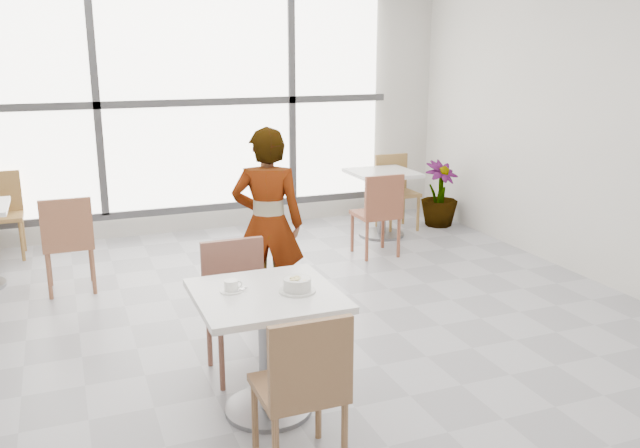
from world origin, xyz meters
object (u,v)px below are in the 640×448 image
object	(u,v)px
main_table	(267,329)
chair_far	(238,298)
bg_chair_left_near	(68,238)
coffee_cup	(232,287)
plant_right	(440,194)
bg_chair_left_far	(0,209)
bg_chair_right_far	(395,186)
person	(268,224)
bg_chair_right_near	(379,209)
oatmeal_bowl	(297,285)
bg_table_right	(382,194)
chair_near	(304,383)

from	to	relation	value
main_table	chair_far	xyz separation A→B (m)	(-0.02, 0.61, -0.02)
main_table	bg_chair_left_near	world-z (taller)	bg_chair_left_near
coffee_cup	plant_right	xyz separation A→B (m)	(3.37, 3.27, -0.39)
chair_far	bg_chair_left_far	bearing A→B (deg)	115.94
main_table	bg_chair_right_far	distance (m)	4.37
plant_right	person	bearing A→B (deg)	-144.52
main_table	bg_chair_right_near	xyz separation A→B (m)	(1.96, 2.49, -0.02)
coffee_cup	bg_chair_right_near	size ratio (longest dim) A/B	0.18
oatmeal_bowl	bg_table_right	size ratio (longest dim) A/B	0.28
main_table	bg_chair_right_near	bearing A→B (deg)	51.86
chair_near	bg_chair_left_near	bearing A→B (deg)	-72.23
bg_chair_right_near	bg_chair_right_far	xyz separation A→B (m)	(0.69, 0.98, 0.00)
coffee_cup	bg_chair_right_far	distance (m)	4.43
bg_chair_left_far	bg_chair_right_near	size ratio (longest dim) A/B	1.00
chair_near	bg_chair_left_near	xyz separation A→B (m)	(-1.01, 3.16, 0.00)
oatmeal_bowl	person	world-z (taller)	person
chair_far	oatmeal_bowl	xyz separation A→B (m)	(0.18, -0.67, 0.29)
bg_chair_left_far	chair_near	bearing A→B (deg)	-70.40
bg_table_right	plant_right	xyz separation A→B (m)	(0.85, 0.15, -0.10)
chair_near	bg_table_right	xyz separation A→B (m)	(2.35, 3.84, -0.01)
bg_chair_right_near	plant_right	xyz separation A→B (m)	(1.24, 0.86, -0.11)
chair_near	bg_chair_right_far	distance (m)	4.90
person	bg_chair_left_near	world-z (taller)	person
oatmeal_bowl	bg_chair_left_near	bearing A→B (deg)	114.65
oatmeal_bowl	chair_near	bearing A→B (deg)	-106.78
bg_chair_right_far	main_table	bearing A→B (deg)	-127.29
oatmeal_bowl	bg_chair_left_far	xyz separation A→B (m)	(-1.80, 4.00, -0.29)
bg_chair_right_near	person	bearing A→B (deg)	36.05
chair_near	oatmeal_bowl	world-z (taller)	chair_near
bg_chair_right_near	bg_chair_right_far	bearing A→B (deg)	-125.06
oatmeal_bowl	coffee_cup	world-z (taller)	oatmeal_bowl
bg_chair_left_far	main_table	bearing A→B (deg)	-67.44
chair_far	bg_chair_right_near	distance (m)	2.73
coffee_cup	bg_table_right	bearing A→B (deg)	51.04
main_table	bg_chair_right_near	world-z (taller)	bg_chair_right_near
chair_near	bg_chair_left_far	world-z (taller)	same
oatmeal_bowl	bg_chair_right_far	xyz separation A→B (m)	(2.48, 3.54, -0.29)
person	bg_chair_right_far	bearing A→B (deg)	-115.22
chair_far	bg_chair_right_near	size ratio (longest dim) A/B	1.00
bg_chair_right_near	chair_near	bearing A→B (deg)	57.88
chair_near	coffee_cup	size ratio (longest dim) A/B	5.47
chair_near	bg_chair_right_near	world-z (taller)	same
chair_near	person	xyz separation A→B (m)	(0.45, 2.02, 0.26)
person	bg_table_right	bearing A→B (deg)	-115.07
person	bg_chair_right_near	size ratio (longest dim) A/B	1.75
chair_far	bg_table_right	size ratio (longest dim) A/B	1.16
person	bg_chair_left_near	bearing A→B (deg)	-16.57
bg_chair_left_far	bg_chair_right_far	bearing A→B (deg)	-6.14
coffee_cup	plant_right	world-z (taller)	coffee_cup
chair_far	bg_chair_right_near	bearing A→B (deg)	43.73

